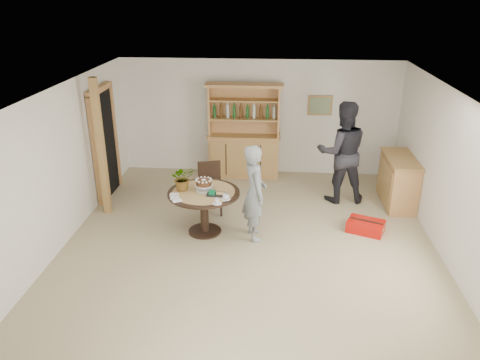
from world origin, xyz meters
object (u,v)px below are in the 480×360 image
red_suitcase (366,226)px  sideboard (398,181)px  dining_table (204,200)px  dining_chair (210,184)px  adult_person (342,152)px  teen_boy (255,193)px  hutch (244,145)px

red_suitcase → sideboard: bearing=79.3°
dining_table → dining_chair: (-0.02, 0.83, -0.07)m
adult_person → dining_chair: bearing=10.0°
dining_chair → adult_person: (2.45, 0.69, 0.45)m
sideboard → red_suitcase: (-0.78, -1.20, -0.37)m
dining_chair → red_suitcase: size_ratio=1.34×
sideboard → dining_chair: bearing=-170.4°
dining_table → red_suitcase: size_ratio=1.70×
dining_table → teen_boy: size_ratio=0.74×
sideboard → teen_boy: 3.10m
sideboard → dining_table: (-3.52, -1.43, 0.13)m
sideboard → dining_chair: size_ratio=1.33×
dining_chair → red_suitcase: dining_chair is taller
hutch → dining_chair: (-0.50, -1.84, -0.15)m
adult_person → hutch: bearing=-36.4°
hutch → sideboard: size_ratio=1.62×
teen_boy → dining_chair: bearing=26.8°
hutch → adult_person: bearing=-30.7°
hutch → adult_person: (1.95, -1.16, 0.30)m
sideboard → teen_boy: size_ratio=0.78×
dining_chair → teen_boy: teen_boy is taller
dining_chair → adult_person: bearing=4.1°
dining_table → adult_person: (2.43, 1.51, 0.38)m
adult_person → teen_boy: bearing=39.9°
sideboard → adult_person: size_ratio=0.64×
sideboard → adult_person: adult_person is taller
sideboard → dining_table: size_ratio=1.05×
dining_table → sideboard: bearing=22.1°
adult_person → red_suitcase: adult_person is taller
sideboard → dining_table: sideboard is taller
dining_chair → teen_boy: 1.30m
red_suitcase → dining_chair: bearing=-170.0°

